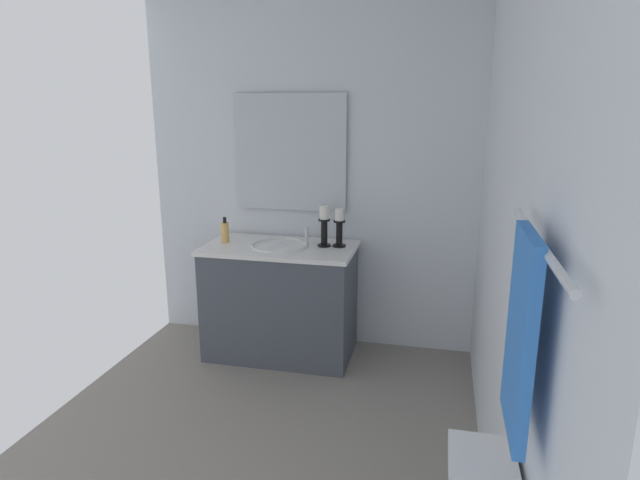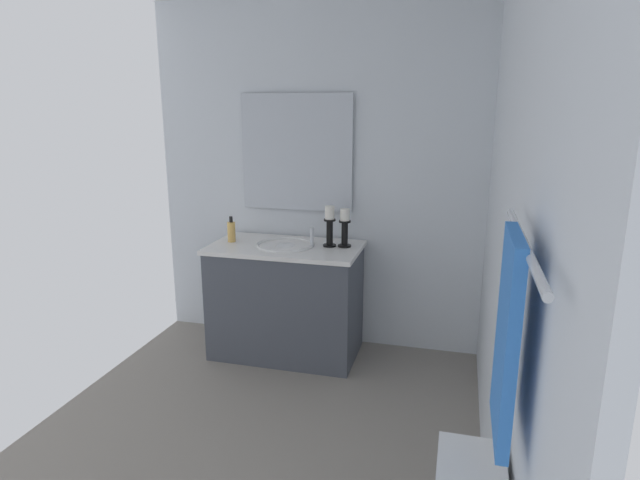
{
  "view_description": "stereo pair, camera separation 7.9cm",
  "coord_description": "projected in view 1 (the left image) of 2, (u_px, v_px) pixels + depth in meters",
  "views": [
    {
      "loc": [
        2.19,
        0.91,
        1.72
      ],
      "look_at": [
        -0.13,
        0.38,
        1.12
      ],
      "focal_mm": 29.75,
      "sensor_mm": 36.0,
      "label": 1
    },
    {
      "loc": [
        2.17,
        0.99,
        1.72
      ],
      "look_at": [
        -0.13,
        0.38,
        1.12
      ],
      "focal_mm": 29.75,
      "sensor_mm": 36.0,
      "label": 2
    }
  ],
  "objects": [
    {
      "name": "vanity_cabinet",
      "position": [
        281.0,
        300.0,
        3.72
      ],
      "size": [
        0.58,
        1.04,
        0.79
      ],
      "color": "#474C56",
      "rests_on": "ground"
    },
    {
      "name": "wall_back",
      "position": [
        512.0,
        233.0,
        2.12
      ],
      "size": [
        2.99,
        0.04,
        2.45
      ],
      "primitive_type": "cube",
      "color": "silver",
      "rests_on": "ground"
    },
    {
      "name": "soap_bottle",
      "position": [
        225.0,
        232.0,
        3.7
      ],
      "size": [
        0.06,
        0.06,
        0.18
      ],
      "color": "#E5B259",
      "rests_on": "vanity_cabinet"
    },
    {
      "name": "sink_basin",
      "position": [
        280.0,
        251.0,
        3.63
      ],
      "size": [
        0.4,
        0.4,
        0.24
      ],
      "color": "white",
      "rests_on": "vanity_cabinet"
    },
    {
      "name": "candle_holder_tall",
      "position": [
        339.0,
        227.0,
        3.57
      ],
      "size": [
        0.09,
        0.09,
        0.26
      ],
      "color": "black",
      "rests_on": "vanity_cabinet"
    },
    {
      "name": "wall_left",
      "position": [
        311.0,
        178.0,
        3.8
      ],
      "size": [
        0.04,
        2.4,
        2.45
      ],
      "primitive_type": "cube",
      "color": "silver",
      "rests_on": "ground"
    },
    {
      "name": "candle_holder_short",
      "position": [
        324.0,
        225.0,
        3.58
      ],
      "size": [
        0.09,
        0.09,
        0.28
      ],
      "color": "black",
      "rests_on": "vanity_cabinet"
    },
    {
      "name": "towel_bar",
      "position": [
        538.0,
        241.0,
        1.24
      ],
      "size": [
        0.75,
        0.02,
        0.02
      ],
      "primitive_type": "cylinder",
      "rotation": [
        0.0,
        1.57,
        0.0
      ],
      "color": "silver"
    },
    {
      "name": "floor",
      "position": [
        242.0,
        457.0,
        2.69
      ],
      "size": [
        2.99,
        2.4,
        0.02
      ],
      "primitive_type": "cube",
      "color": "gray",
      "rests_on": "ground"
    },
    {
      "name": "towel_near_vanity",
      "position": [
        521.0,
        335.0,
        1.3
      ],
      "size": [
        0.28,
        0.03,
        0.52
      ],
      "primitive_type": "cube",
      "color": "blue",
      "rests_on": "towel_bar"
    },
    {
      "name": "mirror",
      "position": [
        290.0,
        153.0,
        3.74
      ],
      "size": [
        0.02,
        0.81,
        0.82
      ],
      "primitive_type": "cube",
      "color": "silver"
    }
  ]
}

